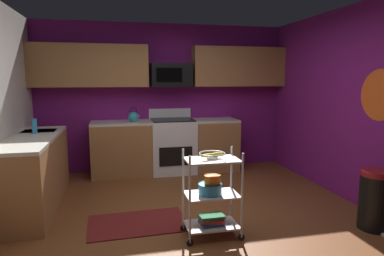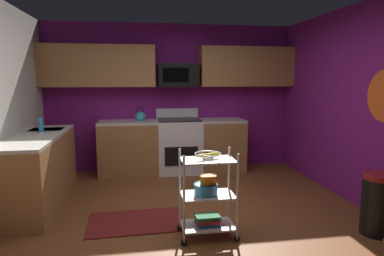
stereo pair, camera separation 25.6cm
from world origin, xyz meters
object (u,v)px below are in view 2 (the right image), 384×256
at_px(mixing_bowl_small, 208,179).
at_px(kettle, 140,116).
at_px(mixing_bowl_large, 206,189).
at_px(microwave, 178,75).
at_px(rolling_cart, 208,195).
at_px(book_stack, 207,220).
at_px(trash_can, 378,204).
at_px(dish_soap_bottle, 41,125).
at_px(oven_range, 179,145).
at_px(fruit_bowl, 208,155).

distance_m(mixing_bowl_small, kettle, 2.65).
height_order(mixing_bowl_large, mixing_bowl_small, mixing_bowl_small).
bearing_deg(mixing_bowl_large, microwave, 89.40).
distance_m(rolling_cart, book_stack, 0.27).
height_order(kettle, trash_can, kettle).
bearing_deg(microwave, dish_soap_bottle, -150.59).
bearing_deg(kettle, book_stack, -75.52).
xyz_separation_m(microwave, trash_can, (1.79, -2.87, -1.37)).
relative_size(microwave, mixing_bowl_small, 3.85).
xyz_separation_m(book_stack, kettle, (-0.66, 2.54, 0.82)).
height_order(oven_range, rolling_cart, oven_range).
relative_size(oven_range, fruit_bowl, 4.04).
distance_m(fruit_bowl, book_stack, 0.70).
xyz_separation_m(oven_range, fruit_bowl, (-0.01, -2.55, 0.40)).
height_order(rolling_cart, mixing_bowl_large, rolling_cart).
bearing_deg(oven_range, microwave, 90.26).
bearing_deg(mixing_bowl_small, dish_soap_bottle, 142.94).
relative_size(mixing_bowl_large, kettle, 0.95).
bearing_deg(dish_soap_bottle, microwave, 29.41).
bearing_deg(trash_can, book_stack, 172.96).
bearing_deg(mixing_bowl_large, book_stack, -0.00).
bearing_deg(trash_can, kettle, 131.58).
height_order(fruit_bowl, mixing_bowl_small, fruit_bowl).
bearing_deg(microwave, mixing_bowl_small, -90.00).
bearing_deg(mixing_bowl_small, rolling_cart, -155.81).
distance_m(fruit_bowl, trash_can, 1.89).
height_order(oven_range, book_stack, oven_range).
xyz_separation_m(mixing_bowl_large, dish_soap_bottle, (-1.98, 1.52, 0.50)).
distance_m(microwave, rolling_cart, 2.93).
xyz_separation_m(rolling_cart, book_stack, (0.00, -0.00, -0.27)).
bearing_deg(mixing_bowl_large, mixing_bowl_small, 7.61).
distance_m(oven_range, book_stack, 2.56).
bearing_deg(oven_range, dish_soap_bottle, -152.91).
height_order(rolling_cart, book_stack, rolling_cart).
bearing_deg(fruit_bowl, mixing_bowl_large, 180.00).
distance_m(microwave, trash_can, 3.65).
relative_size(rolling_cart, fruit_bowl, 3.36).
relative_size(dish_soap_bottle, trash_can, 0.30).
distance_m(dish_soap_bottle, trash_can, 4.23).
bearing_deg(microwave, kettle, -170.74).
bearing_deg(mixing_bowl_large, rolling_cart, 0.00).
height_order(mixing_bowl_large, kettle, kettle).
distance_m(rolling_cart, mixing_bowl_small, 0.17).
height_order(oven_range, kettle, kettle).
relative_size(oven_range, mixing_bowl_large, 4.37).
distance_m(mixing_bowl_small, trash_can, 1.83).
height_order(microwave, mixing_bowl_small, microwave).
bearing_deg(microwave, fruit_bowl, -90.18).
xyz_separation_m(mixing_bowl_large, mixing_bowl_small, (0.03, 0.00, 0.10)).
relative_size(mixing_bowl_small, dish_soap_bottle, 0.91).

